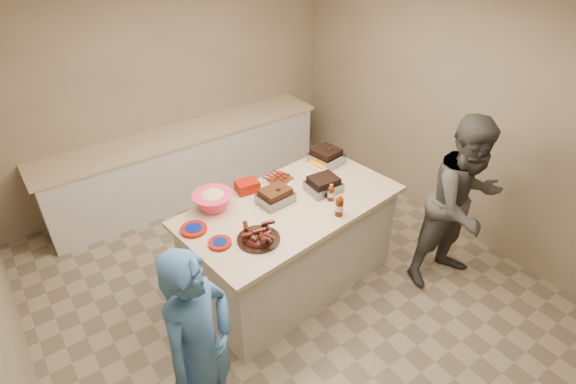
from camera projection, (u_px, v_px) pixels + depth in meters
room at (288, 291)px, 4.51m from camera, size 4.50×5.00×2.70m
back_counter at (188, 164)px, 5.75m from camera, size 3.60×0.64×0.90m
island at (291, 280)px, 4.64m from camera, size 2.15×1.29×0.97m
rib_platter at (259, 240)px, 3.67m from camera, size 0.40×0.40×0.14m
pulled_pork_tray at (276, 202)px, 4.12m from camera, size 0.32×0.26×0.09m
brisket_tray at (323, 191)px, 4.29m from camera, size 0.32×0.28×0.09m
roasting_pan at (326, 163)px, 4.72m from camera, size 0.33×0.33×0.12m
coleslaw_bowl at (214, 208)px, 4.05m from camera, size 0.40×0.40×0.25m
sausage_plate at (279, 181)px, 4.43m from camera, size 0.37×0.37×0.05m
mac_cheese_dish at (323, 167)px, 4.66m from camera, size 0.34×0.27×0.08m
bbq_bottle_a at (339, 215)px, 3.96m from camera, size 0.08×0.08×0.21m
bbq_bottle_b at (331, 200)px, 4.15m from camera, size 0.06×0.06×0.17m
mustard_bottle at (268, 196)px, 4.21m from camera, size 0.05×0.05×0.13m
sauce_bowl at (278, 198)px, 4.18m from camera, size 0.13×0.05×0.13m
plate_stack_large at (194, 230)px, 3.78m from camera, size 0.25×0.25×0.03m
plate_stack_small at (220, 244)px, 3.63m from camera, size 0.21×0.21×0.03m
plastic_cup at (206, 211)px, 4.02m from camera, size 0.11×0.10×0.10m
basket_stack at (248, 191)px, 4.28m from camera, size 0.23×0.18×0.11m
guest_gray at (445, 273)px, 4.73m from camera, size 1.13×1.89×0.67m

